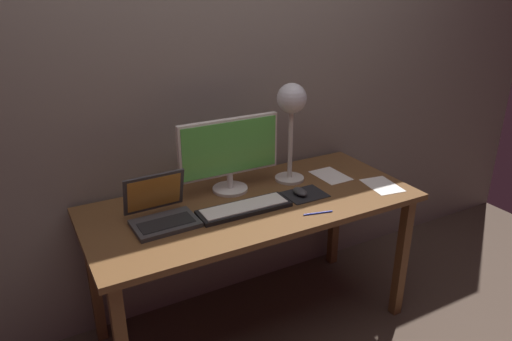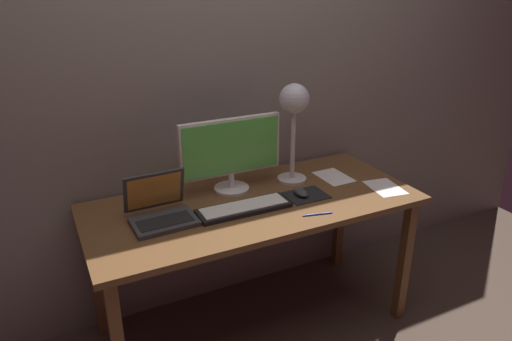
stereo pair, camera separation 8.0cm
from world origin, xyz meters
The scene contains 12 objects.
ground_plane centered at (0.00, 0.00, 0.00)m, with size 4.80×4.80×0.00m, color #47382D.
back_wall centered at (0.00, 0.40, 1.30)m, with size 4.80×0.06×2.60m, color gray.
desk centered at (0.00, 0.00, 0.66)m, with size 1.60×0.70×0.74m.
monitor centered at (-0.05, 0.16, 0.95)m, with size 0.52×0.18×0.37m.
keyboard_main centered at (-0.08, -0.07, 0.75)m, with size 0.44×0.14×0.03m.
laptop centered at (-0.45, 0.03, 0.80)m, with size 0.28×0.26×0.21m.
desk_lamp centered at (0.29, 0.14, 1.13)m, with size 0.15×0.15×0.52m.
mousepad centered at (0.26, -0.06, 0.74)m, with size 0.20×0.16×0.00m, color black.
mouse centered at (0.23, -0.05, 0.76)m, with size 0.06×0.10×0.03m, color #38383A.
paper_sheet_near_mouse centered at (0.51, 0.07, 0.74)m, with size 0.15×0.21×0.00m, color white.
paper_sheet_by_keyboard centered at (0.67, -0.16, 0.74)m, with size 0.15×0.21×0.00m, color white.
pen centered at (0.20, -0.26, 0.74)m, with size 0.01×0.01×0.14m, color #2633A5.
Camera 2 is at (-0.89, -1.83, 1.74)m, focal length 33.06 mm.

